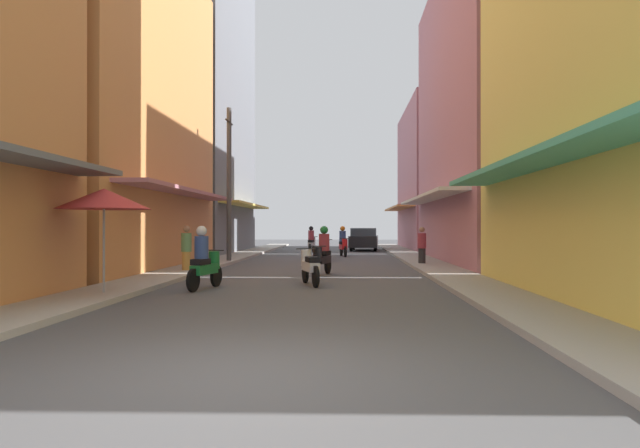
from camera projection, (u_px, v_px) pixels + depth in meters
ground_plane at (318, 266)px, 21.82m from camera, size 87.63×87.63×0.00m
sidewalk_left at (207, 264)px, 22.02m from camera, size 1.58×47.83×0.12m
sidewalk_right at (430, 265)px, 21.62m from camera, size 1.58×47.83×0.12m
building_left_mid at (92, 104)px, 20.35m from camera, size 7.05×12.10×12.11m
building_left_far at (188, 100)px, 32.73m from camera, size 7.05×11.71×17.97m
building_right_mid at (509, 114)px, 24.04m from camera, size 7.05×13.80×12.80m
building_right_far at (450, 179)px, 37.66m from camera, size 7.05×11.79×9.56m
motorbike_black at (323, 253)px, 17.85m from camera, size 0.67×1.77×1.58m
motorbike_silver at (312, 241)px, 32.77m from camera, size 0.55×1.81×1.58m
motorbike_white at (310, 266)px, 14.87m from camera, size 0.70×1.76×0.96m
motorbike_red at (343, 243)px, 28.92m from camera, size 0.59×1.80×1.58m
motorbike_green at (205, 261)px, 13.85m from camera, size 0.63×1.78×1.58m
motorbike_maroon at (326, 250)px, 25.42m from camera, size 0.55×1.81×0.96m
parked_car at (364, 239)px, 36.04m from camera, size 2.05×4.22×1.45m
pedestrian_midway at (422, 247)px, 21.85m from camera, size 0.34×0.34×1.55m
pedestrian_foreground at (186, 250)px, 18.44m from camera, size 0.34×0.34×1.59m
vendor_umbrella at (104, 199)px, 12.15m from camera, size 2.00×2.00×2.39m
utility_pole at (229, 184)px, 23.53m from camera, size 0.20×1.20×6.58m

